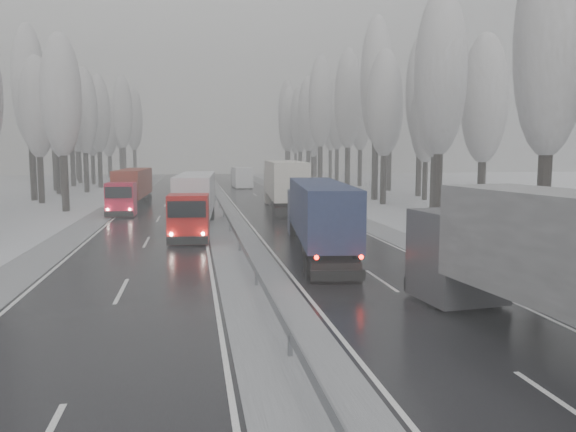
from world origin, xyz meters
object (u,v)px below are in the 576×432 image
object	(u,v)px
truck_red_white	(195,197)
box_truck_distant	(241,177)
truck_red_red	(132,186)
truck_blue_box	(318,212)
truck_cream_box	(283,182)

from	to	relation	value
truck_red_white	box_truck_distant	bearing A→B (deg)	84.75
truck_red_white	truck_red_red	size ratio (longest dim) A/B	1.02
truck_blue_box	truck_red_red	size ratio (longest dim) A/B	1.03
box_truck_distant	truck_red_red	world-z (taller)	truck_red_red
truck_blue_box	truck_cream_box	size ratio (longest dim) A/B	0.84
truck_blue_box	box_truck_distant	size ratio (longest dim) A/B	1.80
truck_red_red	truck_blue_box	bearing A→B (deg)	-62.99
truck_blue_box	truck_red_white	size ratio (longest dim) A/B	1.01
truck_blue_box	box_truck_distant	bearing A→B (deg)	95.64
truck_blue_box	box_truck_distant	distance (m)	55.91
truck_blue_box	truck_cream_box	world-z (taller)	truck_cream_box
truck_cream_box	truck_red_white	xyz separation A→B (m)	(-8.04, -10.97, -0.44)
box_truck_distant	truck_cream_box	bearing A→B (deg)	-89.73
truck_blue_box	truck_cream_box	bearing A→B (deg)	91.96
truck_cream_box	truck_red_red	bearing A→B (deg)	168.53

